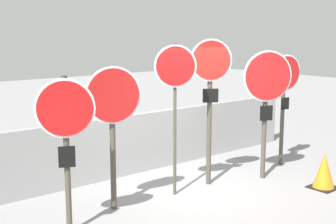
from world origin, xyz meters
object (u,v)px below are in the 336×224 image
object	(u,v)px
stop_sign_5	(285,88)
traffic_cone_0	(324,171)
stop_sign_0	(66,126)
stop_sign_1	(113,111)
stop_sign_4	(267,91)
stop_sign_3	(210,85)
stop_sign_2	(175,80)

from	to	relation	value
stop_sign_5	traffic_cone_0	world-z (taller)	stop_sign_5
stop_sign_0	stop_sign_1	world-z (taller)	stop_sign_1
stop_sign_4	stop_sign_5	distance (m)	1.11
stop_sign_5	stop_sign_3	bearing A→B (deg)	-172.44
stop_sign_4	stop_sign_5	size ratio (longest dim) A/B	1.05
stop_sign_0	stop_sign_2	world-z (taller)	stop_sign_2
stop_sign_4	stop_sign_5	xyz separation A→B (m)	(1.04, 0.37, -0.07)
stop_sign_1	stop_sign_4	size ratio (longest dim) A/B	0.93
stop_sign_2	stop_sign_4	xyz separation A→B (m)	(1.89, -0.38, -0.28)
stop_sign_0	traffic_cone_0	xyz separation A→B (m)	(4.42, -1.14, -1.20)
stop_sign_1	stop_sign_3	size ratio (longest dim) A/B	0.85
stop_sign_5	traffic_cone_0	distance (m)	2.00
stop_sign_0	stop_sign_4	world-z (taller)	stop_sign_4
stop_sign_1	stop_sign_2	xyz separation A→B (m)	(1.15, -0.10, 0.40)
stop_sign_3	stop_sign_0	bearing A→B (deg)	-142.95
stop_sign_2	stop_sign_1	bearing A→B (deg)	-151.98
stop_sign_0	stop_sign_3	distance (m)	3.00
stop_sign_1	stop_sign_4	bearing A→B (deg)	6.90
stop_sign_0	stop_sign_5	world-z (taller)	stop_sign_5
stop_sign_1	stop_sign_5	world-z (taller)	stop_sign_5
stop_sign_1	stop_sign_3	xyz separation A→B (m)	(1.99, -0.07, 0.26)
stop_sign_3	stop_sign_4	world-z (taller)	stop_sign_3
stop_sign_5	traffic_cone_0	xyz separation A→B (m)	(-0.64, -1.39, -1.29)
stop_sign_4	traffic_cone_0	distance (m)	1.75
traffic_cone_0	stop_sign_2	bearing A→B (deg)	148.47
stop_sign_4	stop_sign_2	bearing A→B (deg)	-164.42
stop_sign_1	traffic_cone_0	distance (m)	3.96
traffic_cone_0	stop_sign_5	bearing A→B (deg)	65.13
stop_sign_1	stop_sign_5	size ratio (longest dim) A/B	0.98
stop_sign_4	traffic_cone_0	bearing A→B (deg)	-41.59
stop_sign_2	stop_sign_4	bearing A→B (deg)	21.64
stop_sign_2	stop_sign_4	size ratio (longest dim) A/B	1.06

